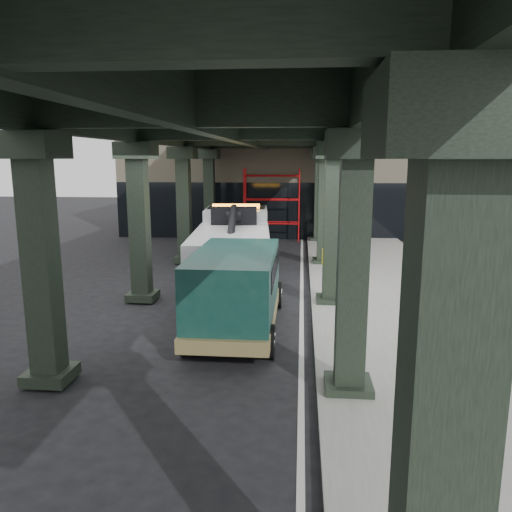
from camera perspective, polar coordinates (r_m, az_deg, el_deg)
The scene contains 8 objects.
ground at distance 13.94m, azimuth -1.84°, elevation -7.81°, with size 90.00×90.00×0.00m, color black.
sidewalk at distance 15.98m, azimuth 15.38°, elevation -5.45°, with size 5.00×40.00×0.15m, color gray.
lane_stripe at distance 15.74m, azimuth 5.24°, elevation -5.60°, with size 0.12×38.00×0.01m, color silver.
viaduct at distance 15.26m, azimuth -2.56°, elevation 14.63°, with size 7.40×32.00×6.40m.
building at distance 33.10m, azimuth 5.94°, elevation 10.11°, with size 22.00×10.00×8.00m, color #C6B793.
scaffolding at distance 27.88m, azimuth 1.84°, elevation 6.11°, with size 3.08×0.88×4.00m.
tow_truck at distance 18.20m, azimuth -2.54°, elevation 1.24°, with size 3.17×8.97×2.89m.
towed_van at distance 13.05m, azimuth -2.21°, elevation -3.66°, with size 2.22×5.47×2.21m.
Camera 1 is at (1.64, -13.09, 4.50)m, focal length 35.00 mm.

